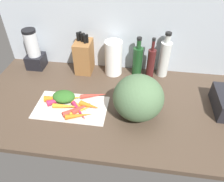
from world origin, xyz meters
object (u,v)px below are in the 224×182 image
(carrot_6, at_px, (78,105))
(paper_towel_roll, at_px, (113,58))
(carrot_8, at_px, (61,100))
(carrot_9, at_px, (78,109))
(carrot_1, at_px, (69,106))
(carrot_2, at_px, (90,106))
(knife_block, at_px, (84,56))
(carrot_5, at_px, (79,111))
(cutting_board, at_px, (71,107))
(winter_squash, at_px, (138,98))
(carrot_0, at_px, (81,108))
(bottle_0, at_px, (138,60))
(blender_appliance, at_px, (34,52))
(bottle_1, at_px, (151,63))
(carrot_7, at_px, (71,98))
(carrot_11, at_px, (79,115))
(carrot_3, at_px, (59,98))
(carrot_4, at_px, (81,110))
(bottle_2, at_px, (164,58))
(carrot_10, at_px, (94,95))

(carrot_6, height_order, paper_towel_roll, paper_towel_roll)
(carrot_8, bearing_deg, carrot_9, -26.39)
(carrot_1, xyz_separation_m, carrot_2, (0.12, 0.02, 0.00))
(carrot_6, bearing_deg, knife_block, 97.66)
(carrot_5, bearing_deg, cutting_board, 144.76)
(carrot_1, relative_size, winter_squash, 0.69)
(carrot_5, relative_size, carrot_8, 0.99)
(cutting_board, relative_size, carrot_0, 3.44)
(carrot_6, bearing_deg, carrot_8, 166.85)
(winter_squash, distance_m, bottle_0, 0.39)
(carrot_6, relative_size, winter_squash, 0.49)
(blender_appliance, bearing_deg, bottle_1, -0.19)
(carrot_9, distance_m, bottle_0, 0.52)
(paper_towel_roll, bearing_deg, carrot_6, -111.75)
(knife_block, distance_m, blender_appliance, 0.35)
(carrot_1, distance_m, carrot_7, 0.07)
(carrot_0, height_order, carrot_11, carrot_0)
(bottle_0, bearing_deg, carrot_3, -140.91)
(winter_squash, distance_m, paper_towel_roll, 0.42)
(carrot_11, bearing_deg, carrot_7, 122.80)
(knife_block, height_order, bottle_1, bottle_1)
(carrot_7, relative_size, knife_block, 0.49)
(carrot_4, bearing_deg, carrot_9, 163.44)
(winter_squash, xyz_separation_m, bottle_1, (0.06, 0.37, -0.02))
(bottle_2, bearing_deg, carrot_3, -148.78)
(knife_block, xyz_separation_m, bottle_1, (0.44, -0.01, -0.01))
(carrot_4, bearing_deg, carrot_5, -120.95)
(carrot_5, relative_size, carrot_6, 1.24)
(carrot_9, relative_size, bottle_2, 0.58)
(bottle_0, bearing_deg, cutting_board, -131.85)
(carrot_7, distance_m, winter_squash, 0.40)
(cutting_board, distance_m, paper_towel_roll, 0.44)
(knife_block, bearing_deg, carrot_2, -72.60)
(bottle_2, bearing_deg, cutting_board, -142.15)
(carrot_2, xyz_separation_m, carrot_10, (0.00, 0.09, -0.00))
(carrot_4, xyz_separation_m, carrot_6, (-0.02, 0.04, -0.00))
(bottle_0, bearing_deg, knife_block, -179.25)
(carrot_2, bearing_deg, cutting_board, -177.90)
(carrot_4, height_order, bottle_0, bottle_0)
(carrot_11, height_order, knife_block, knife_block)
(knife_block, xyz_separation_m, bottle_2, (0.53, 0.02, 0.02))
(carrot_0, relative_size, carrot_3, 0.71)
(carrot_0, distance_m, carrot_9, 0.02)
(knife_block, relative_size, bottle_1, 0.98)
(carrot_5, bearing_deg, carrot_1, 157.98)
(carrot_0, bearing_deg, cutting_board, 161.70)
(carrot_6, bearing_deg, carrot_1, -159.02)
(carrot_2, bearing_deg, carrot_5, -136.90)
(carrot_0, distance_m, carrot_10, 0.13)
(knife_block, bearing_deg, paper_towel_roll, -1.75)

